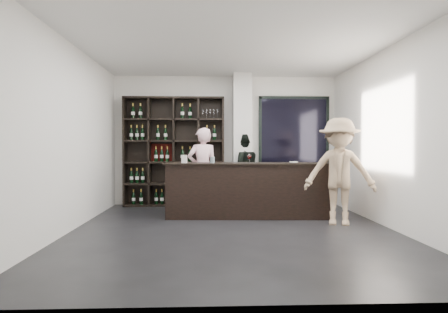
{
  "coord_description": "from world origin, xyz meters",
  "views": [
    {
      "loc": [
        -0.37,
        -5.75,
        1.28
      ],
      "look_at": [
        -0.1,
        1.1,
        1.12
      ],
      "focal_mm": 30.0,
      "sensor_mm": 36.0,
      "label": 1
    }
  ],
  "objects_px": {
    "tasting_counter": "(248,190)",
    "customer": "(339,171)",
    "taster_pink": "(203,169)",
    "taster_black": "(243,170)",
    "wine_shelf": "(174,152)"
  },
  "relations": [
    {
      "from": "customer",
      "to": "taster_black",
      "type": "bearing_deg",
      "value": 143.28
    },
    {
      "from": "customer",
      "to": "wine_shelf",
      "type": "bearing_deg",
      "value": 161.3
    },
    {
      "from": "wine_shelf",
      "to": "customer",
      "type": "xyz_separation_m",
      "value": [
        2.95,
        -2.17,
        -0.31
      ]
    },
    {
      "from": "tasting_counter",
      "to": "customer",
      "type": "xyz_separation_m",
      "value": [
        1.45,
        -0.7,
        0.38
      ]
    },
    {
      "from": "taster_pink",
      "to": "customer",
      "type": "bearing_deg",
      "value": 133.74
    },
    {
      "from": "tasting_counter",
      "to": "customer",
      "type": "height_order",
      "value": "customer"
    },
    {
      "from": "taster_black",
      "to": "customer",
      "type": "relative_size",
      "value": 0.9
    },
    {
      "from": "taster_pink",
      "to": "taster_black",
      "type": "distance_m",
      "value": 1.03
    },
    {
      "from": "taster_pink",
      "to": "customer",
      "type": "relative_size",
      "value": 0.95
    },
    {
      "from": "taster_pink",
      "to": "customer",
      "type": "height_order",
      "value": "customer"
    },
    {
      "from": "wine_shelf",
      "to": "customer",
      "type": "distance_m",
      "value": 3.67
    },
    {
      "from": "taster_pink",
      "to": "taster_black",
      "type": "bearing_deg",
      "value": -161.87
    },
    {
      "from": "tasting_counter",
      "to": "customer",
      "type": "distance_m",
      "value": 1.66
    },
    {
      "from": "wine_shelf",
      "to": "taster_black",
      "type": "distance_m",
      "value": 1.57
    },
    {
      "from": "tasting_counter",
      "to": "taster_pink",
      "type": "xyz_separation_m",
      "value": [
        -0.86,
        0.75,
        0.34
      ]
    }
  ]
}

